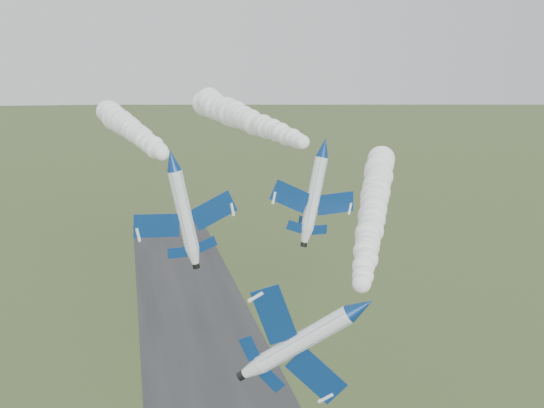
# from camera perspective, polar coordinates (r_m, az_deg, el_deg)

# --- Properties ---
(jet_lead) EXTENTS (7.61, 13.53, 9.58)m
(jet_lead) POSITION_cam_1_polar(r_m,az_deg,el_deg) (51.76, 8.41, -9.61)
(jet_lead) COLOR white
(smoke_trail_jet_lead) EXTENTS (28.32, 60.83, 4.89)m
(smoke_trail_jet_lead) POSITION_cam_1_polar(r_m,az_deg,el_deg) (85.45, 9.61, 0.35)
(smoke_trail_jet_lead) COLOR white
(jet_pair_left) EXTENTS (11.83, 14.31, 3.97)m
(jet_pair_left) POSITION_cam_1_polar(r_m,az_deg,el_deg) (68.08, -9.38, 4.12)
(jet_pair_left) COLOR white
(smoke_trail_jet_pair_left) EXTENTS (10.81, 58.85, 4.57)m
(smoke_trail_jet_pair_left) POSITION_cam_1_polar(r_m,az_deg,el_deg) (100.76, -13.31, 6.97)
(smoke_trail_jet_pair_left) COLOR white
(jet_pair_right) EXTENTS (11.00, 13.28, 3.80)m
(jet_pair_right) POSITION_cam_1_polar(r_m,az_deg,el_deg) (71.80, 4.94, 5.33)
(jet_pair_right) COLOR white
(smoke_trail_jet_pair_right) EXTENTS (14.00, 55.67, 5.19)m
(smoke_trail_jet_pair_right) POSITION_cam_1_polar(r_m,az_deg,el_deg) (100.51, -2.74, 8.16)
(smoke_trail_jet_pair_right) COLOR white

